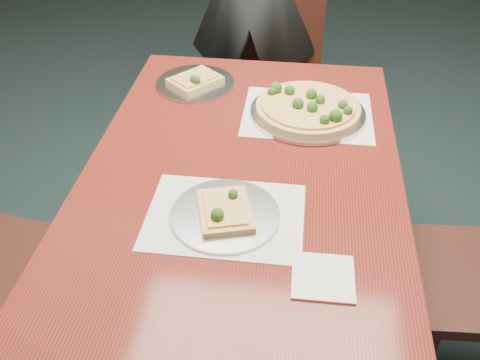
# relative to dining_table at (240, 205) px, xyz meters

# --- Properties ---
(ground) EXTENTS (8.00, 8.00, 0.00)m
(ground) POSITION_rel_dining_table_xyz_m (0.06, 0.22, -0.66)
(ground) COLOR black
(ground) RESTS_ON ground
(dining_table) EXTENTS (0.90, 1.50, 0.75)m
(dining_table) POSITION_rel_dining_table_xyz_m (0.00, 0.00, 0.00)
(dining_table) COLOR #4F140F
(dining_table) RESTS_ON ground
(chair_far) EXTENTS (0.46, 0.46, 0.91)m
(chair_far) POSITION_rel_dining_table_xyz_m (0.04, 1.18, -0.14)
(chair_far) COLOR black
(chair_far) RESTS_ON ground
(placemat_main) EXTENTS (0.42, 0.32, 0.00)m
(placemat_main) POSITION_rel_dining_table_xyz_m (0.18, 0.37, 0.09)
(placemat_main) COLOR white
(placemat_main) RESTS_ON dining_table
(placemat_near) EXTENTS (0.40, 0.30, 0.00)m
(placemat_near) POSITION_rel_dining_table_xyz_m (-0.02, -0.15, 0.09)
(placemat_near) COLOR white
(placemat_near) RESTS_ON dining_table
(pizza_pan) EXTENTS (0.38, 0.38, 0.07)m
(pizza_pan) POSITION_rel_dining_table_xyz_m (0.18, 0.37, 0.12)
(pizza_pan) COLOR silver
(pizza_pan) RESTS_ON dining_table
(slice_plate_near) EXTENTS (0.28, 0.28, 0.06)m
(slice_plate_near) POSITION_rel_dining_table_xyz_m (-0.02, -0.16, 0.11)
(slice_plate_near) COLOR silver
(slice_plate_near) RESTS_ON dining_table
(slice_plate_far) EXTENTS (0.28, 0.28, 0.06)m
(slice_plate_far) POSITION_rel_dining_table_xyz_m (-0.23, 0.53, 0.10)
(slice_plate_far) COLOR silver
(slice_plate_far) RESTS_ON dining_table
(napkin) EXTENTS (0.14, 0.14, 0.01)m
(napkin) POSITION_rel_dining_table_xyz_m (0.23, -0.33, 0.09)
(napkin) COLOR white
(napkin) RESTS_ON dining_table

